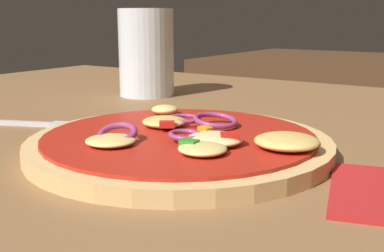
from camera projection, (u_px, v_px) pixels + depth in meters
The scene contains 5 objects.
dining_table at pixel (207, 167), 0.45m from camera, with size 1.34×0.98×0.04m.
pizza at pixel (182, 142), 0.43m from camera, with size 0.27×0.27×0.03m.
fork at pixel (33, 124), 0.53m from camera, with size 0.15×0.07×0.01m.
beer_glass at pixel (146, 55), 0.73m from camera, with size 0.08×0.08×0.13m.
background_table at pixel (343, 65), 1.42m from camera, with size 0.72×0.60×0.04m.
Camera 1 is at (0.23, -0.37, 0.16)m, focal length 45.39 mm.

